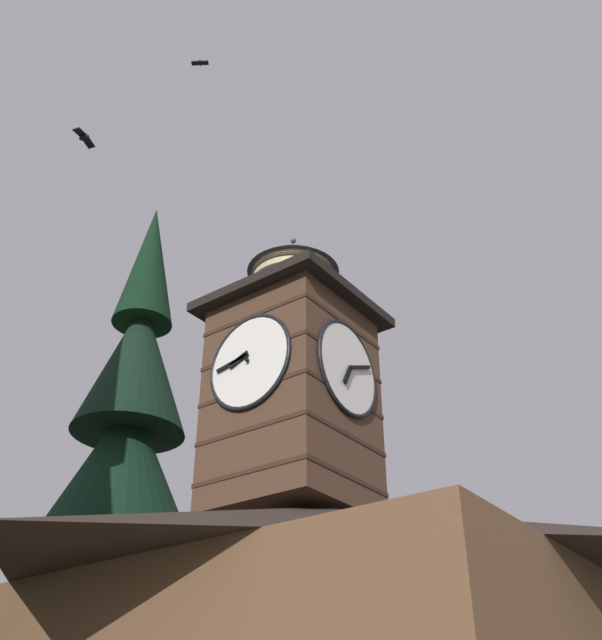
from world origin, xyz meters
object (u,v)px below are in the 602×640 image
pine_tree_behind (117,514)px  flying_bird_low (84,137)px  flying_bird_high (200,63)px  clock_tower (293,379)px

pine_tree_behind → flying_bird_low: 10.47m
pine_tree_behind → flying_bird_high: 13.25m
clock_tower → flying_bird_low: 8.28m
flying_bird_high → flying_bird_low: size_ratio=0.65×
pine_tree_behind → flying_bird_low: bearing=33.7°
clock_tower → flying_bird_high: flying_bird_high is taller
clock_tower → pine_tree_behind: (-0.75, -6.86, -1.94)m
clock_tower → pine_tree_behind: bearing=-96.2°
clock_tower → flying_bird_low: flying_bird_low is taller
pine_tree_behind → clock_tower: bearing=83.8°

